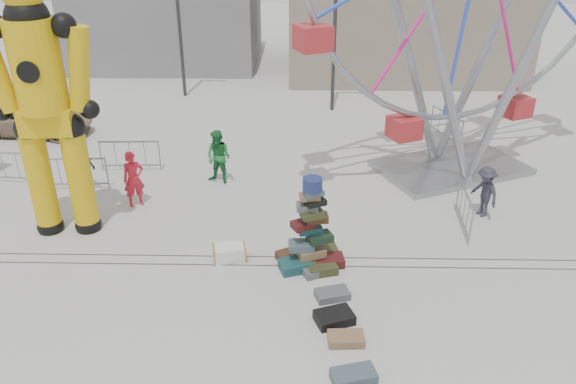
{
  "coord_description": "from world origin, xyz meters",
  "views": [
    {
      "loc": [
        1.56,
        -11.23,
        8.09
      ],
      "look_at": [
        1.26,
        2.54,
        1.12
      ],
      "focal_mm": 35.0,
      "sensor_mm": 36.0,
      "label": 1
    }
  ],
  "objects_px": {
    "pedestrian_grey": "(485,192)",
    "parked_suv": "(38,120)",
    "crash_test_dummy": "(45,102)",
    "barricade_dummy_c": "(130,155)",
    "barricade_dummy_b": "(75,173)",
    "steamer_trunk": "(229,253)",
    "pedestrian_red": "(134,179)",
    "barricade_wheel_back": "(446,126)",
    "pedestrian_black": "(83,166)",
    "suitcase_tower": "(310,240)",
    "barricade_dummy_a": "(3,167)",
    "barricade_wheel_front": "(464,210)",
    "pedestrian_green": "(219,157)",
    "lamp_post_right": "(338,6)"
  },
  "relations": [
    {
      "from": "parked_suv",
      "to": "barricade_dummy_b",
      "type": "bearing_deg",
      "value": -139.63
    },
    {
      "from": "barricade_wheel_back",
      "to": "pedestrian_red",
      "type": "distance_m",
      "value": 12.08
    },
    {
      "from": "barricade_wheel_back",
      "to": "parked_suv",
      "type": "height_order",
      "value": "parked_suv"
    },
    {
      "from": "barricade_dummy_b",
      "to": "barricade_dummy_c",
      "type": "relative_size",
      "value": 1.0
    },
    {
      "from": "parked_suv",
      "to": "barricade_wheel_front",
      "type": "bearing_deg",
      "value": -108.6
    },
    {
      "from": "steamer_trunk",
      "to": "barricade_dummy_b",
      "type": "height_order",
      "value": "barricade_dummy_b"
    },
    {
      "from": "crash_test_dummy",
      "to": "pedestrian_red",
      "type": "bearing_deg",
      "value": 40.81
    },
    {
      "from": "barricade_wheel_back",
      "to": "pedestrian_green",
      "type": "distance_m",
      "value": 9.25
    },
    {
      "from": "barricade_dummy_a",
      "to": "parked_suv",
      "type": "height_order",
      "value": "parked_suv"
    },
    {
      "from": "suitcase_tower",
      "to": "pedestrian_grey",
      "type": "relative_size",
      "value": 1.57
    },
    {
      "from": "lamp_post_right",
      "to": "pedestrian_green",
      "type": "xyz_separation_m",
      "value": [
        -4.15,
        -7.57,
        -3.59
      ]
    },
    {
      "from": "pedestrian_green",
      "to": "crash_test_dummy",
      "type": "bearing_deg",
      "value": -116.83
    },
    {
      "from": "barricade_dummy_c",
      "to": "pedestrian_black",
      "type": "height_order",
      "value": "pedestrian_black"
    },
    {
      "from": "barricade_wheel_back",
      "to": "pedestrian_green",
      "type": "xyz_separation_m",
      "value": [
        -8.31,
        -4.05,
        0.34
      ]
    },
    {
      "from": "barricade_dummy_b",
      "to": "pedestrian_grey",
      "type": "height_order",
      "value": "pedestrian_grey"
    },
    {
      "from": "steamer_trunk",
      "to": "barricade_wheel_back",
      "type": "relative_size",
      "value": 0.41
    },
    {
      "from": "steamer_trunk",
      "to": "pedestrian_grey",
      "type": "distance_m",
      "value": 7.6
    },
    {
      "from": "pedestrian_black",
      "to": "parked_suv",
      "type": "bearing_deg",
      "value": -36.05
    },
    {
      "from": "steamer_trunk",
      "to": "barricade_dummy_c",
      "type": "height_order",
      "value": "barricade_dummy_c"
    },
    {
      "from": "barricade_dummy_a",
      "to": "barricade_wheel_front",
      "type": "distance_m",
      "value": 14.55
    },
    {
      "from": "steamer_trunk",
      "to": "barricade_dummy_a",
      "type": "bearing_deg",
      "value": 139.21
    },
    {
      "from": "barricade_dummy_b",
      "to": "pedestrian_green",
      "type": "relative_size",
      "value": 1.12
    },
    {
      "from": "lamp_post_right",
      "to": "parked_suv",
      "type": "relative_size",
      "value": 1.91
    },
    {
      "from": "barricade_dummy_a",
      "to": "pedestrian_red",
      "type": "relative_size",
      "value": 1.16
    },
    {
      "from": "barricade_dummy_b",
      "to": "pedestrian_red",
      "type": "relative_size",
      "value": 1.16
    },
    {
      "from": "barricade_wheel_front",
      "to": "parked_suv",
      "type": "relative_size",
      "value": 0.48
    },
    {
      "from": "steamer_trunk",
      "to": "pedestrian_red",
      "type": "relative_size",
      "value": 0.47
    },
    {
      "from": "barricade_dummy_a",
      "to": "barricade_wheel_back",
      "type": "bearing_deg",
      "value": 19.67
    },
    {
      "from": "barricade_wheel_front",
      "to": "barricade_wheel_back",
      "type": "xyz_separation_m",
      "value": [
        1.06,
        6.81,
        0.0
      ]
    },
    {
      "from": "barricade_dummy_c",
      "to": "suitcase_tower",
      "type": "bearing_deg",
      "value": -44.79
    },
    {
      "from": "barricade_dummy_b",
      "to": "steamer_trunk",
      "type": "bearing_deg",
      "value": -39.9
    },
    {
      "from": "suitcase_tower",
      "to": "barricade_dummy_a",
      "type": "relative_size",
      "value": 1.21
    },
    {
      "from": "suitcase_tower",
      "to": "crash_test_dummy",
      "type": "bearing_deg",
      "value": 151.47
    },
    {
      "from": "suitcase_tower",
      "to": "barricade_wheel_front",
      "type": "distance_m",
      "value": 4.76
    },
    {
      "from": "pedestrian_grey",
      "to": "parked_suv",
      "type": "bearing_deg",
      "value": -135.48
    },
    {
      "from": "lamp_post_right",
      "to": "barricade_wheel_front",
      "type": "height_order",
      "value": "lamp_post_right"
    },
    {
      "from": "crash_test_dummy",
      "to": "barricade_dummy_c",
      "type": "relative_size",
      "value": 3.53
    },
    {
      "from": "suitcase_tower",
      "to": "lamp_post_right",
      "type": "bearing_deg",
      "value": 68.45
    },
    {
      "from": "pedestrian_red",
      "to": "barricade_wheel_back",
      "type": "bearing_deg",
      "value": -0.43
    },
    {
      "from": "barricade_dummy_a",
      "to": "pedestrian_green",
      "type": "bearing_deg",
      "value": 5.64
    },
    {
      "from": "pedestrian_grey",
      "to": "pedestrian_red",
      "type": "bearing_deg",
      "value": -115.87
    },
    {
      "from": "pedestrian_red",
      "to": "pedestrian_grey",
      "type": "relative_size",
      "value": 1.12
    },
    {
      "from": "suitcase_tower",
      "to": "barricade_wheel_front",
      "type": "bearing_deg",
      "value": 8.25
    },
    {
      "from": "steamer_trunk",
      "to": "parked_suv",
      "type": "xyz_separation_m",
      "value": [
        -8.66,
        8.88,
        0.39
      ]
    },
    {
      "from": "crash_test_dummy",
      "to": "pedestrian_black",
      "type": "distance_m",
      "value": 3.96
    },
    {
      "from": "pedestrian_black",
      "to": "suitcase_tower",
      "type": "bearing_deg",
      "value": 167.94
    },
    {
      "from": "barricade_dummy_c",
      "to": "barricade_wheel_back",
      "type": "height_order",
      "value": "same"
    },
    {
      "from": "lamp_post_right",
      "to": "pedestrian_red",
      "type": "relative_size",
      "value": 4.62
    },
    {
      "from": "pedestrian_green",
      "to": "parked_suv",
      "type": "bearing_deg",
      "value": 174.72
    },
    {
      "from": "barricade_dummy_b",
      "to": "barricade_wheel_back",
      "type": "height_order",
      "value": "same"
    }
  ]
}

